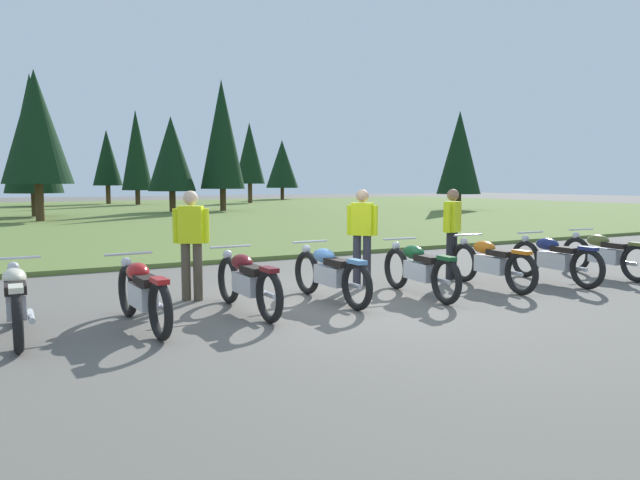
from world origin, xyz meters
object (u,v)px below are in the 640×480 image
at_px(motorcycle_red, 142,293).
at_px(motorcycle_orange, 491,262).
at_px(rider_with_back_turned, 191,239).
at_px(rider_in_hivis_vest, 362,231).
at_px(rider_checking_bike, 452,228).
at_px(motorcycle_british_green, 419,269).
at_px(motorcycle_navy, 554,258).
at_px(motorcycle_sky_blue, 330,273).
at_px(motorcycle_olive, 605,254).
at_px(motorcycle_maroon, 247,281).
at_px(motorcycle_cream, 16,300).

distance_m(motorcycle_red, motorcycle_orange, 5.78).
bearing_deg(rider_with_back_turned, motorcycle_red, -126.97).
bearing_deg(rider_in_hivis_vest, rider_checking_bike, -6.46).
height_order(motorcycle_british_green, rider_checking_bike, rider_checking_bike).
bearing_deg(motorcycle_orange, motorcycle_navy, -6.75).
xyz_separation_m(motorcycle_sky_blue, rider_checking_bike, (3.02, 0.74, 0.51)).
relative_size(motorcycle_navy, motorcycle_olive, 1.00).
height_order(motorcycle_red, motorcycle_british_green, same).
height_order(motorcycle_orange, rider_in_hivis_vest, rider_in_hivis_vest).
relative_size(motorcycle_british_green, motorcycle_navy, 1.00).
relative_size(motorcycle_navy, rider_with_back_turned, 1.26).
distance_m(motorcycle_red, rider_in_hivis_vest, 4.19).
xyz_separation_m(motorcycle_olive, rider_checking_bike, (-2.74, 1.20, 0.51)).
xyz_separation_m(motorcycle_maroon, motorcycle_olive, (7.11, -0.37, 0.00)).
bearing_deg(motorcycle_maroon, rider_with_back_turned, 111.00).
bearing_deg(motorcycle_navy, motorcycle_orange, 173.25).
relative_size(motorcycle_olive, rider_checking_bike, 1.26).
relative_size(motorcycle_cream, motorcycle_red, 1.00).
height_order(motorcycle_maroon, motorcycle_orange, same).
distance_m(motorcycle_cream, motorcycle_navy, 8.54).
height_order(motorcycle_cream, rider_in_hivis_vest, rider_in_hivis_vest).
bearing_deg(motorcycle_olive, rider_with_back_turned, 168.58).
xyz_separation_m(motorcycle_maroon, motorcycle_navy, (5.71, -0.38, 0.00)).
relative_size(motorcycle_navy, rider_checking_bike, 1.26).
bearing_deg(motorcycle_cream, rider_in_hivis_vest, 10.48).
height_order(motorcycle_maroon, rider_in_hivis_vest, rider_in_hivis_vest).
bearing_deg(motorcycle_navy, rider_with_back_turned, 166.00).
bearing_deg(motorcycle_british_green, motorcycle_cream, 177.43).
relative_size(motorcycle_red, motorcycle_navy, 1.00).
bearing_deg(motorcycle_maroon, motorcycle_british_green, -4.32).
bearing_deg(motorcycle_cream, motorcycle_sky_blue, 0.62).
relative_size(motorcycle_maroon, motorcycle_olive, 1.00).
xyz_separation_m(motorcycle_cream, motorcycle_red, (1.38, -0.22, 0.00)).
xyz_separation_m(motorcycle_navy, rider_checking_bike, (-1.33, 1.20, 0.51)).
xyz_separation_m(motorcycle_british_green, motorcycle_olive, (4.30, -0.16, 0.00)).
xyz_separation_m(motorcycle_british_green, motorcycle_navy, (2.90, -0.17, 0.00)).
relative_size(motorcycle_olive, rider_in_hivis_vest, 1.26).
bearing_deg(motorcycle_red, rider_in_hivis_vest, 16.92).
height_order(motorcycle_orange, motorcycle_navy, same).
xyz_separation_m(motorcycle_cream, rider_checking_bike, (7.20, 0.78, 0.51)).
relative_size(motorcycle_maroon, rider_with_back_turned, 1.26).
xyz_separation_m(motorcycle_red, rider_checking_bike, (5.82, 1.00, 0.51)).
distance_m(motorcycle_maroon, rider_with_back_turned, 1.34).
relative_size(motorcycle_sky_blue, motorcycle_navy, 1.00).
height_order(motorcycle_sky_blue, rider_with_back_turned, rider_with_back_turned).
bearing_deg(rider_checking_bike, motorcycle_orange, -92.62).
relative_size(rider_in_hivis_vest, rider_with_back_turned, 1.00).
bearing_deg(rider_checking_bike, rider_in_hivis_vest, 173.54).
distance_m(motorcycle_british_green, motorcycle_orange, 1.52).
height_order(motorcycle_sky_blue, rider_in_hivis_vest, rider_in_hivis_vest).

